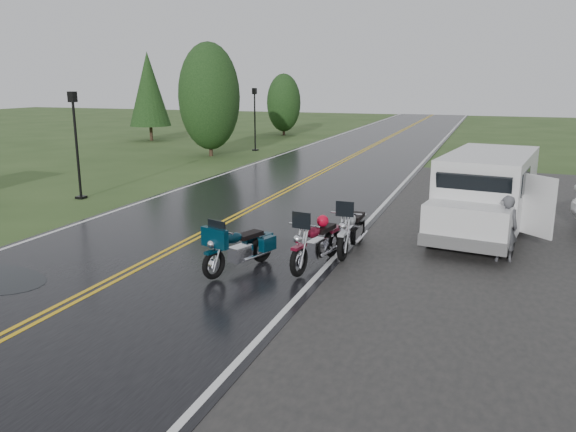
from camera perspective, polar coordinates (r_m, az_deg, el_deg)
The scene contains 12 objects.
ground at distance 12.38m, azimuth -15.61°, elevation -5.50°, with size 120.00×120.00×0.00m, color #2D471E.
road at distance 21.02m, azimuth 0.31°, elevation 2.82°, with size 8.00×100.00×0.04m, color black.
motorcycle_red at distance 11.30m, azimuth 1.11°, elevation -3.33°, with size 0.81×2.21×1.31m, color #5E0A1C, non-canonical shape.
motorcycle_teal at distance 11.28m, azimuth -7.58°, elevation -3.77°, with size 0.74×2.04×1.21m, color #042535, non-canonical shape.
motorcycle_silver at distance 12.34m, azimuth 5.61°, elevation -1.94°, with size 0.81×2.21×1.31m, color #B1B4B9, non-canonical shape.
van_white at distance 13.77m, azimuth 14.71°, elevation 1.16°, with size 2.07×5.53×2.17m, color silver, non-canonical shape.
person_at_van at distance 13.23m, azimuth 21.18°, elevation -1.33°, with size 0.55×0.36×1.50m, color #4B4B50.
lamp_post_near_left at distance 20.29m, azimuth -20.68°, elevation 6.71°, with size 0.31×0.31×3.64m, color black, non-canonical shape.
lamp_post_far_left at distance 32.61m, azimuth -3.39°, elevation 9.78°, with size 0.31×0.31×3.59m, color black, non-canonical shape.
tree_left_mid at distance 30.41m, azimuth -7.97°, elevation 10.79°, with size 3.24×3.24×5.06m, color #1E3D19, non-canonical shape.
tree_left_far at distance 42.11m, azimuth -0.44°, elevation 10.81°, with size 2.49×2.49×3.82m, color #1E3D19, non-canonical shape.
pine_left_far at distance 39.25m, azimuth -13.92°, elevation 11.58°, with size 2.73×2.73×5.68m, color #1E3D19, non-canonical shape.
Camera 1 is at (6.98, -9.44, 3.94)m, focal length 35.00 mm.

